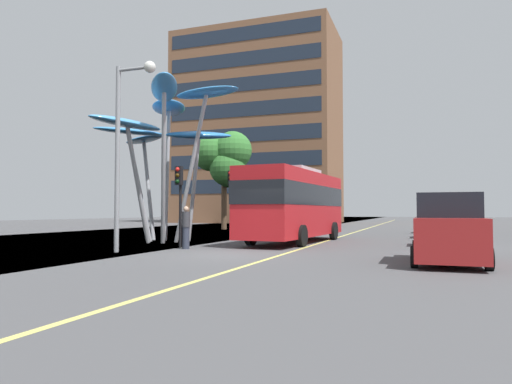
{
  "coord_description": "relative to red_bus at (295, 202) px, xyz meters",
  "views": [
    {
      "loc": [
        6.69,
        -15.48,
        1.55
      ],
      "look_at": [
        -1.06,
        6.26,
        2.5
      ],
      "focal_mm": 32.88,
      "sensor_mm": 36.0,
      "label": 1
    }
  ],
  "objects": [
    {
      "name": "traffic_light_kerb_near",
      "position": [
        -3.8,
        -4.85,
        0.51
      ],
      "size": [
        0.28,
        0.42,
        3.47
      ],
      "color": "black",
      "rests_on": "ground"
    },
    {
      "name": "tree_pavement_near",
      "position": [
        -9.88,
        13.96,
        4.06
      ],
      "size": [
        5.05,
        5.0,
        8.3
      ],
      "color": "brown",
      "rests_on": "ground"
    },
    {
      "name": "red_bus",
      "position": [
        0.0,
        0.0,
        0.0
      ],
      "size": [
        3.15,
        9.82,
        3.68
      ],
      "color": "red",
      "rests_on": "ground"
    },
    {
      "name": "traffic_light_island_mid",
      "position": [
        -3.67,
        4.62,
        0.61
      ],
      "size": [
        0.28,
        0.42,
        3.62
      ],
      "color": "black",
      "rests_on": "ground"
    },
    {
      "name": "traffic_light_opposite",
      "position": [
        -3.98,
        6.37,
        0.77
      ],
      "size": [
        0.28,
        0.42,
        3.85
      ],
      "color": "black",
      "rests_on": "ground"
    },
    {
      "name": "backdrop_building",
      "position": [
        -15.71,
        39.15,
        11.17
      ],
      "size": [
        21.94,
        12.18,
        26.35
      ],
      "color": "brown",
      "rests_on": "ground"
    },
    {
      "name": "car_parked_near",
      "position": [
        6.7,
        -7.68,
        -1.04
      ],
      "size": [
        2.05,
        4.25,
        2.07
      ],
      "color": "maroon",
      "rests_on": "ground"
    },
    {
      "name": "car_side_street",
      "position": [
        7.2,
        12.47,
        -0.99
      ],
      "size": [
        2.04,
        4.15,
        2.16
      ],
      "color": "black",
      "rests_on": "ground"
    },
    {
      "name": "ground",
      "position": [
        -1.37,
        -7.11,
        -2.06
      ],
      "size": [
        120.0,
        240.0,
        0.1
      ],
      "color": "#4C4C4F"
    },
    {
      "name": "pedestrian",
      "position": [
        -3.19,
        -5.38,
        -1.13
      ],
      "size": [
        0.34,
        0.34,
        1.76
      ],
      "color": "#2D3342",
      "rests_on": "ground"
    },
    {
      "name": "traffic_light_kerb_far",
      "position": [
        -3.64,
        0.51,
        0.68
      ],
      "size": [
        0.28,
        0.42,
        3.72
      ],
      "color": "black",
      "rests_on": "ground"
    },
    {
      "name": "no_entry_sign",
      "position": [
        -4.27,
        2.55,
        -0.49
      ],
      "size": [
        0.6,
        0.12,
        2.26
      ],
      "color": "gray",
      "rests_on": "ground"
    },
    {
      "name": "street_lamp",
      "position": [
        -4.54,
        -7.64,
        2.6
      ],
      "size": [
        1.7,
        0.44,
        7.17
      ],
      "color": "gray",
      "rests_on": "ground"
    },
    {
      "name": "car_parked_far",
      "position": [
        7.22,
        6.16,
        -1.03
      ],
      "size": [
        2.04,
        4.29,
        2.08
      ],
      "color": "gray",
      "rests_on": "ground"
    },
    {
      "name": "car_parked_mid",
      "position": [
        7.27,
        -0.5,
        -1.03
      ],
      "size": [
        2.07,
        3.92,
        2.07
      ],
      "color": "silver",
      "rests_on": "ground"
    },
    {
      "name": "leaf_sculpture",
      "position": [
        -6.52,
        -1.92,
        3.93
      ],
      "size": [
        8.8,
        8.71,
        7.63
      ],
      "color": "#9EA0A5",
      "rests_on": "ground"
    }
  ]
}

